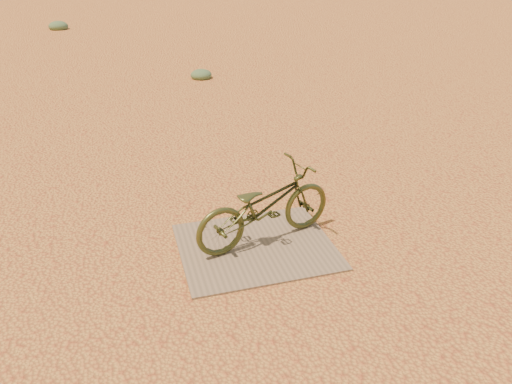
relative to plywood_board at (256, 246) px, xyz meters
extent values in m
plane|color=#C08D3F|center=(-0.29, -0.43, -0.01)|extent=(120.00, 120.00, 0.00)
cube|color=#7A674F|center=(0.00, 0.00, 0.00)|extent=(1.58, 1.33, 0.02)
imported|color=#3F471F|center=(0.12, 0.09, 0.42)|extent=(1.66, 0.93, 0.82)
ellipsoid|color=#51724B|center=(0.77, 7.22, -0.01)|extent=(0.49, 0.49, 0.27)
ellipsoid|color=#51724B|center=(-2.84, 15.66, -0.01)|extent=(0.68, 0.68, 0.37)
camera|label=1|loc=(-1.22, -4.21, 2.86)|focal=35.00mm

